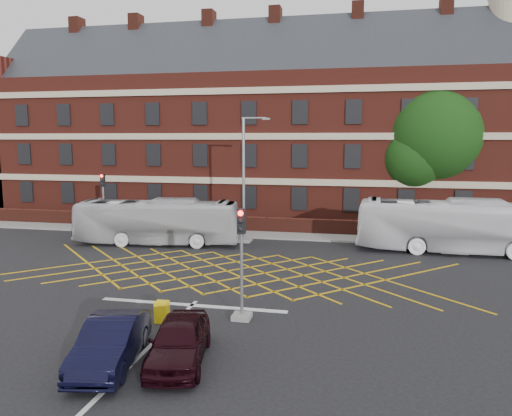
% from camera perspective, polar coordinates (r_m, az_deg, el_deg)
% --- Properties ---
extents(ground, '(120.00, 120.00, 0.00)m').
position_cam_1_polar(ground, '(24.36, -4.58, -8.40)').
color(ground, black).
rests_on(ground, ground).
extents(victorian_building, '(51.00, 12.17, 20.40)m').
position_cam_1_polar(victorian_building, '(44.86, 3.76, 9.22)').
color(victorian_building, '#5E2118').
rests_on(victorian_building, ground).
extents(boundary_wall, '(56.00, 0.50, 1.10)m').
position_cam_1_polar(boundary_wall, '(36.57, 1.23, -1.95)').
color(boundary_wall, '#4B1C14').
rests_on(boundary_wall, ground).
extents(far_pavement, '(60.00, 3.00, 0.12)m').
position_cam_1_polar(far_pavement, '(35.69, 0.93, -3.00)').
color(far_pavement, slate).
rests_on(far_pavement, ground).
extents(box_junction_hatching, '(8.22, 8.22, 0.02)m').
position_cam_1_polar(box_junction_hatching, '(26.21, -3.32, -7.19)').
color(box_junction_hatching, '#CC990C').
rests_on(box_junction_hatching, ground).
extents(stop_line, '(8.00, 0.30, 0.02)m').
position_cam_1_polar(stop_line, '(21.19, -7.33, -10.95)').
color(stop_line, silver).
rests_on(stop_line, ground).
extents(centre_line, '(0.15, 14.00, 0.02)m').
position_cam_1_polar(centre_line, '(15.68, -15.62, -18.26)').
color(centre_line, silver).
rests_on(centre_line, ground).
extents(bus_left, '(10.86, 3.70, 2.97)m').
position_cam_1_polar(bus_left, '(33.01, -11.18, -1.54)').
color(bus_left, '#BBBCC0').
rests_on(bus_left, ground).
extents(bus_right, '(11.78, 3.19, 3.25)m').
position_cam_1_polar(bus_right, '(32.27, 21.86, -1.93)').
color(bus_right, white).
rests_on(bus_right, ground).
extents(car_navy, '(2.29, 4.53, 1.42)m').
position_cam_1_polar(car_navy, '(16.32, -16.27, -14.50)').
color(car_navy, black).
rests_on(car_navy, ground).
extents(car_maroon, '(2.40, 4.35, 1.40)m').
position_cam_1_polar(car_maroon, '(16.03, -8.80, -14.73)').
color(car_maroon, black).
rests_on(car_maroon, ground).
extents(deciduous_tree, '(7.67, 7.48, 10.80)m').
position_cam_1_polar(deciduous_tree, '(40.61, 19.56, 7.08)').
color(deciduous_tree, black).
rests_on(deciduous_tree, ground).
extents(traffic_light_near, '(0.70, 0.70, 4.27)m').
position_cam_1_polar(traffic_light_near, '(19.00, -1.65, -7.58)').
color(traffic_light_near, slate).
rests_on(traffic_light_near, ground).
extents(traffic_light_far, '(0.70, 0.70, 4.27)m').
position_cam_1_polar(traffic_light_far, '(38.60, -17.00, 0.05)').
color(traffic_light_far, slate).
rests_on(traffic_light_far, ground).
extents(street_lamp, '(2.25, 1.00, 8.20)m').
position_cam_1_polar(street_lamp, '(32.96, -1.29, 0.84)').
color(street_lamp, slate).
rests_on(street_lamp, ground).
extents(direction_signs, '(1.10, 0.16, 2.20)m').
position_cam_1_polar(direction_signs, '(39.12, -17.46, -0.44)').
color(direction_signs, gray).
rests_on(direction_signs, ground).
extents(utility_cabinet, '(0.48, 0.39, 0.81)m').
position_cam_1_polar(utility_cabinet, '(19.42, -10.70, -11.58)').
color(utility_cabinet, yellow).
rests_on(utility_cabinet, ground).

